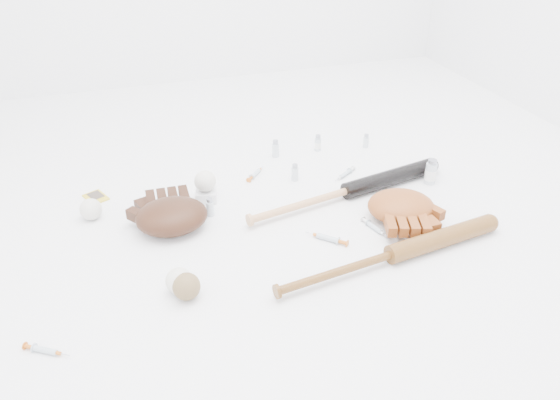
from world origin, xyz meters
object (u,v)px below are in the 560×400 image
object	(u,v)px
bat_wood	(392,254)
glove_dark	(172,216)
bat_dark	(347,191)
pedestal	(206,195)

from	to	relation	value
bat_wood	glove_dark	xyz separation A→B (m)	(-0.60, 0.39, 0.02)
bat_wood	glove_dark	distance (m)	0.72
bat_dark	bat_wood	world-z (taller)	bat_dark
bat_wood	pedestal	size ratio (longest dim) A/B	11.34
bat_dark	pedestal	xyz separation A→B (m)	(-0.49, 0.14, -0.01)
bat_wood	pedestal	world-z (taller)	bat_wood
glove_dark	bat_wood	bearing A→B (deg)	-31.10
bat_wood	pedestal	distance (m)	0.70
bat_dark	glove_dark	distance (m)	0.63
bat_dark	glove_dark	bearing A→B (deg)	168.87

